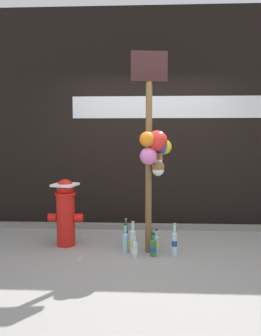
# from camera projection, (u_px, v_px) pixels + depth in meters

# --- Properties ---
(ground_plane) EXTENTS (14.00, 14.00, 0.00)m
(ground_plane) POSITION_uv_depth(u_px,v_px,m) (147.00, 258.00, 4.00)
(ground_plane) COLOR gray
(building_wall) EXTENTS (10.00, 0.21, 3.53)m
(building_wall) POSITION_uv_depth(u_px,v_px,m) (147.00, 119.00, 5.46)
(building_wall) COLOR black
(building_wall) RESTS_ON ground_plane
(curb_strip) EXTENTS (8.00, 0.12, 0.08)m
(curb_strip) POSITION_uv_depth(u_px,v_px,m) (147.00, 227.00, 5.26)
(curb_strip) COLOR slate
(curb_strip) RESTS_ON ground_plane
(memorial_post) EXTENTS (0.52, 0.50, 2.49)m
(memorial_post) POSITION_uv_depth(u_px,v_px,m) (154.00, 139.00, 4.04)
(memorial_post) COLOR brown
(memorial_post) RESTS_ON ground_plane
(fire_hydrant) EXTENTS (0.47, 0.35, 0.90)m
(fire_hydrant) POSITION_uv_depth(u_px,v_px,m) (66.00, 211.00, 4.44)
(fire_hydrant) COLOR red
(fire_hydrant) RESTS_ON ground_plane
(bottle_0) EXTENTS (0.07, 0.07, 0.41)m
(bottle_0) POSITION_uv_depth(u_px,v_px,m) (133.00, 241.00, 4.15)
(bottle_0) COLOR #B2DBEA
(bottle_0) RESTS_ON ground_plane
(bottle_1) EXTENTS (0.06, 0.06, 0.37)m
(bottle_1) POSITION_uv_depth(u_px,v_px,m) (126.00, 234.00, 4.46)
(bottle_1) COLOR #337038
(bottle_1) RESTS_ON ground_plane
(bottle_2) EXTENTS (0.06, 0.06, 0.30)m
(bottle_2) POSITION_uv_depth(u_px,v_px,m) (135.00, 249.00, 4.03)
(bottle_2) COLOR #B2DBEA
(bottle_2) RESTS_ON ground_plane
(bottle_3) EXTENTS (0.07, 0.07, 0.33)m
(bottle_3) POSITION_uv_depth(u_px,v_px,m) (150.00, 235.00, 4.49)
(bottle_3) COLOR #337038
(bottle_3) RESTS_ON ground_plane
(bottle_4) EXTENTS (0.07, 0.07, 0.37)m
(bottle_4) POSITION_uv_depth(u_px,v_px,m) (125.00, 241.00, 4.20)
(bottle_4) COLOR #93CCE0
(bottle_4) RESTS_ON ground_plane
(bottle_5) EXTENTS (0.07, 0.07, 0.40)m
(bottle_5) POSITION_uv_depth(u_px,v_px,m) (174.00, 242.00, 4.12)
(bottle_5) COLOR #B2DBEA
(bottle_5) RESTS_ON ground_plane
(bottle_6) EXTENTS (0.08, 0.08, 0.29)m
(bottle_6) POSITION_uv_depth(u_px,v_px,m) (153.00, 247.00, 4.06)
(bottle_6) COLOR #337038
(bottle_6) RESTS_ON ground_plane
(bottle_7) EXTENTS (0.08, 0.08, 0.29)m
(bottle_7) POSITION_uv_depth(u_px,v_px,m) (156.00, 243.00, 4.22)
(bottle_7) COLOR #93CCE0
(bottle_7) RESTS_ON ground_plane
(litter_0) EXTENTS (0.15, 0.16, 0.01)m
(litter_0) POSITION_uv_depth(u_px,v_px,m) (159.00, 237.00, 4.84)
(litter_0) COLOR tan
(litter_0) RESTS_ON ground_plane
(litter_1) EXTENTS (0.05, 0.13, 0.01)m
(litter_1) POSITION_uv_depth(u_px,v_px,m) (79.00, 259.00, 3.96)
(litter_1) COLOR tan
(litter_1) RESTS_ON ground_plane
(litter_2) EXTENTS (0.07, 0.13, 0.01)m
(litter_2) POSITION_uv_depth(u_px,v_px,m) (84.00, 236.00, 4.88)
(litter_2) COLOR #8C99B2
(litter_2) RESTS_ON ground_plane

